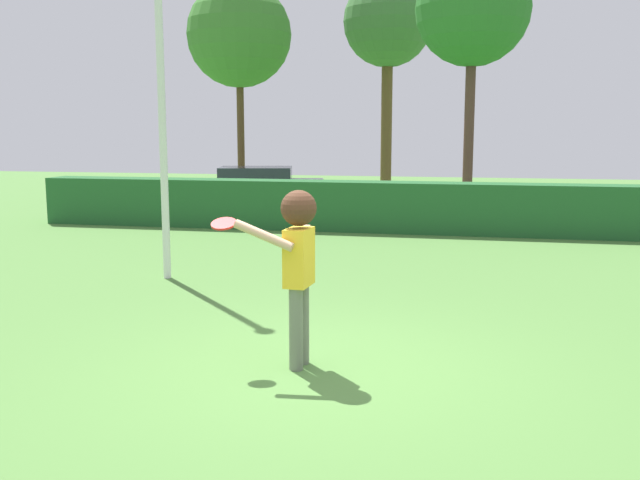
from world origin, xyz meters
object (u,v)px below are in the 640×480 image
(parked_car_silver, at_px, (256,185))
(frisbee, at_px, (224,224))
(birch_tree, at_px, (239,35))
(maple_tree, at_px, (473,9))
(person, at_px, (298,254))
(oak_tree, at_px, (388,24))
(lamppost, at_px, (160,64))

(parked_car_silver, bearing_deg, frisbee, -73.97)
(frisbee, distance_m, parked_car_silver, 14.85)
(parked_car_silver, distance_m, birch_tree, 5.78)
(birch_tree, bearing_deg, maple_tree, -16.51)
(parked_car_silver, height_order, maple_tree, maple_tree)
(person, relative_size, frisbee, 6.84)
(person, distance_m, frisbee, 0.84)
(person, relative_size, parked_car_silver, 0.40)
(frisbee, relative_size, oak_tree, 0.03)
(person, relative_size, maple_tree, 0.24)
(oak_tree, distance_m, birch_tree, 5.42)
(frisbee, bearing_deg, maple_tree, 80.95)
(birch_tree, relative_size, maple_tree, 0.99)
(lamppost, xyz_separation_m, birch_tree, (-3.14, 13.27, 2.19))
(lamppost, bearing_deg, oak_tree, 83.93)
(birch_tree, bearing_deg, lamppost, -76.69)
(oak_tree, bearing_deg, maple_tree, -57.69)
(lamppost, relative_size, birch_tree, 0.83)
(oak_tree, bearing_deg, lamppost, -96.07)
(lamppost, bearing_deg, birch_tree, 103.31)
(parked_car_silver, height_order, birch_tree, birch_tree)
(lamppost, relative_size, maple_tree, 0.82)
(lamppost, bearing_deg, frisbee, -57.86)
(parked_car_silver, bearing_deg, person, -71.15)
(maple_tree, bearing_deg, frisbee, -99.05)
(person, height_order, frisbee, person)
(birch_tree, xyz_separation_m, maple_tree, (7.81, -2.32, 0.21))
(person, height_order, maple_tree, maple_tree)
(birch_tree, bearing_deg, person, -69.82)
(frisbee, relative_size, parked_car_silver, 0.06)
(person, bearing_deg, maple_tree, 84.02)
(parked_car_silver, relative_size, oak_tree, 0.57)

